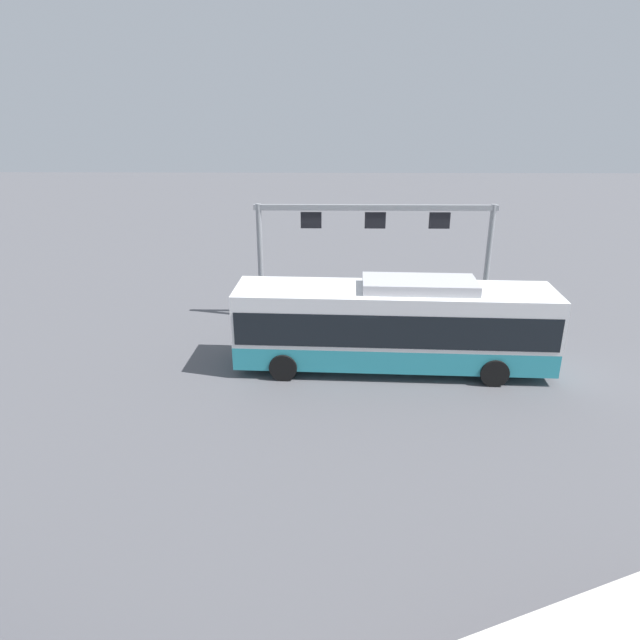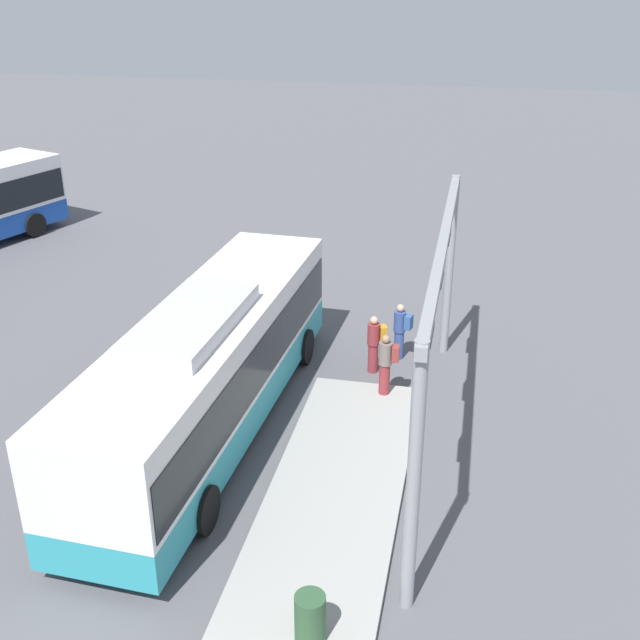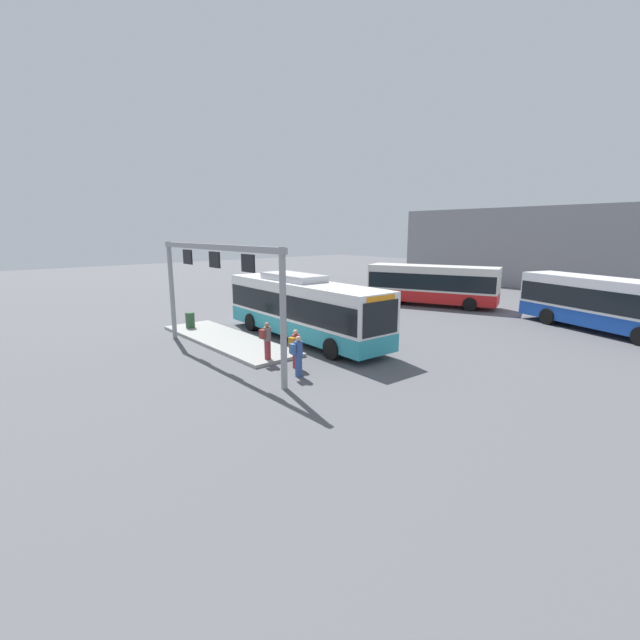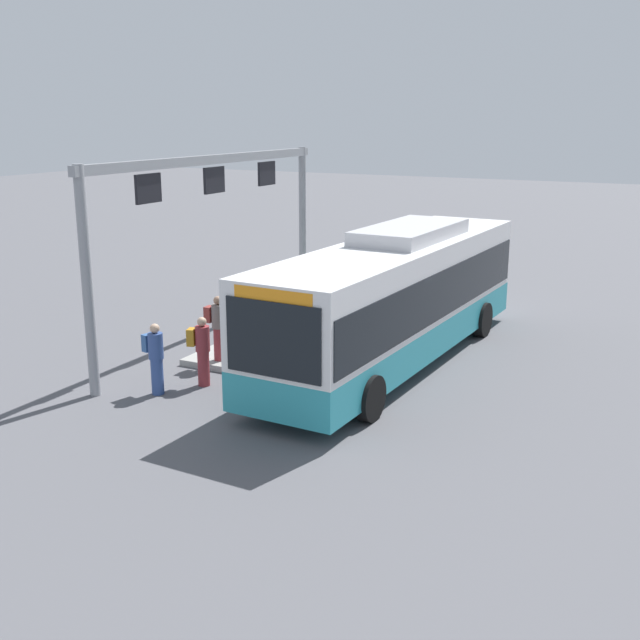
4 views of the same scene
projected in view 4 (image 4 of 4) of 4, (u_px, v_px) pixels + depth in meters
name	position (u px, v px, depth m)	size (l,w,h in m)	color
ground_plane	(394.00, 362.00, 20.17)	(120.00, 120.00, 0.00)	#56565B
platform_curb	(317.00, 324.00, 23.56)	(10.00, 2.80, 0.16)	#9E9E99
bus_main	(396.00, 294.00, 19.71)	(11.52, 3.08, 3.46)	teal
person_boarding	(155.00, 357.00, 17.67)	(0.43, 0.58, 1.67)	#334C8C
person_waiting_near	(202.00, 349.00, 18.22)	(0.45, 0.59, 1.67)	maroon
person_waiting_mid	(218.00, 326.00, 19.60)	(0.35, 0.53, 1.67)	maroon
platform_sign_gantry	(215.00, 206.00, 21.17)	(10.47, 0.24, 5.20)	gray
trash_bin	(357.00, 283.00, 26.76)	(0.52, 0.52, 0.90)	#2D5133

